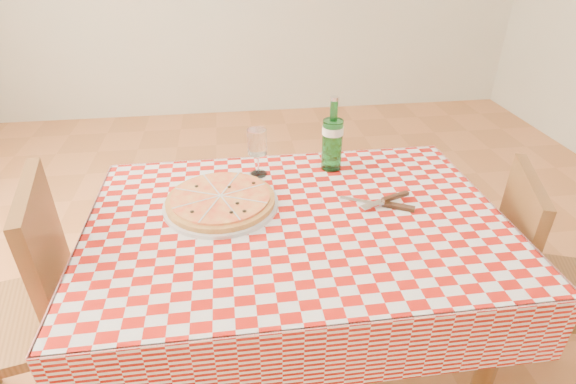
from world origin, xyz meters
name	(u,v)px	position (x,y,z in m)	size (l,w,h in m)	color
dining_table	(297,243)	(0.00, 0.00, 0.66)	(1.20, 0.80, 0.75)	brown
tablecloth	(297,219)	(0.00, 0.00, 0.75)	(1.30, 0.90, 0.01)	#A4120A
chair_near	(534,270)	(0.86, -0.05, 0.49)	(0.49, 0.49, 0.85)	brown
chair_far	(25,300)	(-0.87, 0.00, 0.52)	(0.49, 0.49, 0.91)	brown
pizza_plate	(221,199)	(-0.24, 0.10, 0.78)	(0.38, 0.38, 0.05)	#D08A45
water_bottle	(333,134)	(0.18, 0.31, 0.90)	(0.08, 0.08, 0.28)	#1A6826
wine_glass	(258,153)	(-0.10, 0.30, 0.85)	(0.07, 0.07, 0.18)	silver
cutlery	(383,202)	(0.29, 0.03, 0.77)	(0.26, 0.22, 0.03)	silver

